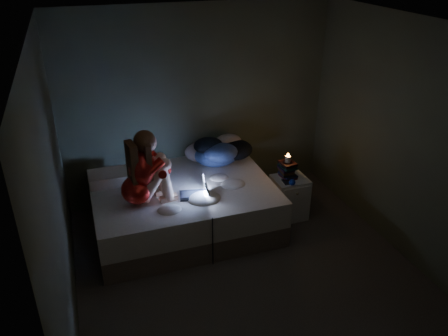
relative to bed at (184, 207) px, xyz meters
name	(u,v)px	position (x,y,z in m)	size (l,w,h in m)	color
floor	(249,274)	(0.45, -1.10, -0.31)	(3.60, 3.80, 0.02)	#292726
ceiling	(257,26)	(0.45, -1.10, 2.31)	(3.60, 3.80, 0.02)	silver
wall_back	(198,105)	(0.45, 0.81, 1.00)	(3.60, 0.02, 2.60)	#49513B
wall_front	(371,302)	(0.45, -3.01, 1.00)	(3.60, 0.02, 2.60)	#49513B
wall_left	(54,198)	(-1.36, -1.10, 1.00)	(0.02, 3.80, 2.60)	#49513B
wall_right	(408,143)	(2.26, -1.10, 1.00)	(0.02, 3.80, 2.60)	#49513B
bed	(184,207)	(0.00, 0.00, 0.00)	(2.15, 1.61, 0.59)	beige
pillow	(109,178)	(-0.83, 0.37, 0.36)	(0.47, 0.34, 0.14)	silver
woman	(135,170)	(-0.57, -0.25, 0.73)	(0.54, 0.35, 0.87)	#A21A14
laptop	(194,187)	(0.07, -0.28, 0.42)	(0.34, 0.24, 0.24)	black
clothes_pile	(216,149)	(0.59, 0.47, 0.49)	(0.64, 0.51, 0.39)	navy
nightstand	(289,197)	(1.35, -0.20, -0.02)	(0.42, 0.37, 0.56)	silver
book_stack	(287,169)	(1.32, -0.15, 0.39)	(0.19, 0.25, 0.24)	black
candle	(288,157)	(1.32, -0.15, 0.55)	(0.07, 0.07, 0.08)	beige
phone	(286,182)	(1.25, -0.27, 0.27)	(0.07, 0.14, 0.01)	black
blue_orb	(292,182)	(1.29, -0.36, 0.30)	(0.08, 0.08, 0.08)	navy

